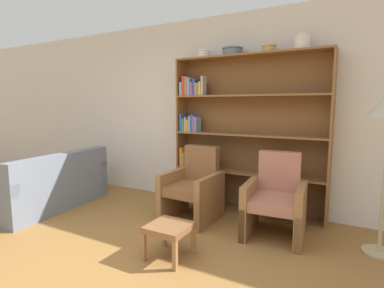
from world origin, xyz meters
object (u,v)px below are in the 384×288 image
Objects in this scene: bookshelf at (235,139)px; vase_tall at (302,42)px; footstool at (169,230)px; armchair_leather at (193,188)px; bowl_olive at (204,54)px; bowl_slate at (232,51)px; couch at (50,188)px; bowl_cream at (269,48)px; armchair_cushioned at (276,200)px.

vase_tall reaches higher than bookshelf.
armchair_leather is at bearing 105.72° from footstool.
bowl_olive reaches higher than bowl_slate.
bowl_slate is 2.49m from footstool.
footstool is at bearing 108.21° from armchair_leather.
bowl_slate is 0.72× the size of footstool.
bowl_slate is 0.89m from vase_tall.
couch is at bearing -152.95° from bookshelf.
bookshelf is 11.69× the size of bowl_cream.
bowl_cream is at bearing -67.63° from armchair_cushioned.
bookshelf is 7.64× the size of bowl_slate.
armchair_leather is at bearing -145.08° from bowl_cream.
footstool is at bearing -74.86° from bowl_olive.
bookshelf is 1.28m from bowl_olive.
bowl_slate is at bearing -68.00° from couch.
bowl_slate reaches higher than bowl_cream.
bowl_cream is 0.40m from vase_tall.
bowl_cream is at bearing -142.59° from armchair_leather.
vase_tall is at bearing 0.00° from bowl_cream.
bookshelf is at bearing 176.98° from bowl_cream.
couch is at bearing 7.49° from armchair_cushioned.
armchair_leather is 1.00× the size of armchair_cushioned.
armchair_cushioned is (1.21, -0.55, -1.80)m from bowl_olive.
bowl_olive is 0.93m from bowl_cream.
vase_tall reaches higher than footstool.
armchair_cushioned is (0.73, -0.58, -0.61)m from bookshelf.
bowl_slate is 3.24m from couch.
couch is 4.45× the size of footstool.
armchair_cushioned is (-0.12, -0.55, -1.83)m from vase_tall.
bowl_slate is at bearing -115.82° from armchair_leather.
vase_tall is (1.33, 0.00, 0.02)m from bowl_olive.
bookshelf is 2.29× the size of armchair_leather.
armchair_leather is 2.39× the size of footstool.
couch is at bearing 170.41° from footstool.
vase_tall reaches higher than armchair_cushioned.
vase_tall is (0.89, 0.00, 0.03)m from bowl_slate.
bowl_olive reaches higher than bookshelf.
bowl_cream is 0.20× the size of armchair_cushioned.
bowl_cream is at bearing 0.00° from bowl_slate.
armchair_cushioned is 1.29m from footstool.
bookshelf reaches higher than armchair_leather.
couch is (-2.37, -1.21, -0.73)m from bookshelf.
bowl_cream reaches higher than couch.
bowl_olive reaches higher than couch.
armchair_cushioned is (0.28, -0.55, -1.79)m from bowl_cream.
bookshelf is 2.29× the size of armchair_cushioned.
bowl_olive is at bearing 180.00° from bowl_cream.
vase_tall is 0.51× the size of footstool.
footstool is at bearing -90.34° from bowl_slate.
bowl_slate is 2.04m from armchair_cushioned.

